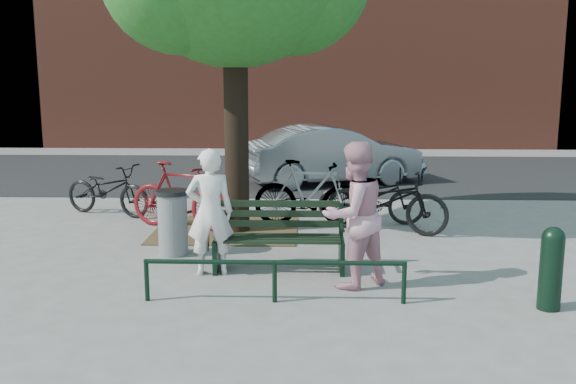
{
  "coord_description": "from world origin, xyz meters",
  "views": [
    {
      "loc": [
        0.38,
        -8.33,
        2.65
      ],
      "look_at": [
        0.09,
        1.0,
        0.9
      ],
      "focal_mm": 40.0,
      "sensor_mm": 36.0,
      "label": 1
    }
  ],
  "objects_px": {
    "bicycle_c": "(371,196)",
    "parked_car": "(333,155)",
    "person_right": "(354,215)",
    "litter_bin": "(173,222)",
    "park_bench": "(279,235)",
    "person_left": "(210,212)",
    "bollard": "(551,265)"
  },
  "relations": [
    {
      "from": "litter_bin",
      "to": "bollard",
      "type": "bearing_deg",
      "value": -23.71
    },
    {
      "from": "person_left",
      "to": "person_right",
      "type": "height_order",
      "value": "person_right"
    },
    {
      "from": "bicycle_c",
      "to": "park_bench",
      "type": "bearing_deg",
      "value": 159.04
    },
    {
      "from": "bollard",
      "to": "park_bench",
      "type": "bearing_deg",
      "value": 155.74
    },
    {
      "from": "park_bench",
      "to": "person_left",
      "type": "height_order",
      "value": "person_left"
    },
    {
      "from": "bollard",
      "to": "bicycle_c",
      "type": "relative_size",
      "value": 0.51
    },
    {
      "from": "bollard",
      "to": "litter_bin",
      "type": "relative_size",
      "value": 0.99
    },
    {
      "from": "person_left",
      "to": "bicycle_c",
      "type": "bearing_deg",
      "value": -137.99
    },
    {
      "from": "litter_bin",
      "to": "park_bench",
      "type": "bearing_deg",
      "value": -22.61
    },
    {
      "from": "person_left",
      "to": "litter_bin",
      "type": "distance_m",
      "value": 1.19
    },
    {
      "from": "bicycle_c",
      "to": "litter_bin",
      "type": "bearing_deg",
      "value": 131.6
    },
    {
      "from": "bicycle_c",
      "to": "parked_car",
      "type": "distance_m",
      "value": 4.11
    },
    {
      "from": "bollard",
      "to": "bicycle_c",
      "type": "xyz_separation_m",
      "value": [
        -1.62,
        4.14,
        -0.02
      ]
    },
    {
      "from": "park_bench",
      "to": "litter_bin",
      "type": "xyz_separation_m",
      "value": [
        -1.59,
        0.66,
        0.01
      ]
    },
    {
      "from": "park_bench",
      "to": "bollard",
      "type": "relative_size",
      "value": 1.82
    },
    {
      "from": "person_left",
      "to": "person_right",
      "type": "distance_m",
      "value": 1.9
    },
    {
      "from": "bollard",
      "to": "litter_bin",
      "type": "height_order",
      "value": "litter_bin"
    },
    {
      "from": "person_right",
      "to": "parked_car",
      "type": "distance_m",
      "value": 7.48
    },
    {
      "from": "bicycle_c",
      "to": "parked_car",
      "type": "bearing_deg",
      "value": 15.13
    },
    {
      "from": "person_right",
      "to": "bicycle_c",
      "type": "xyz_separation_m",
      "value": [
        0.55,
        3.4,
        -0.42
      ]
    },
    {
      "from": "bollard",
      "to": "parked_car",
      "type": "height_order",
      "value": "parked_car"
    },
    {
      "from": "person_left",
      "to": "bicycle_c",
      "type": "relative_size",
      "value": 0.9
    },
    {
      "from": "bicycle_c",
      "to": "parked_car",
      "type": "height_order",
      "value": "parked_car"
    },
    {
      "from": "person_left",
      "to": "litter_bin",
      "type": "xyz_separation_m",
      "value": [
        -0.69,
        0.9,
        -0.35
      ]
    },
    {
      "from": "park_bench",
      "to": "bollard",
      "type": "xyz_separation_m",
      "value": [
        3.12,
        -1.41,
        0.03
      ]
    },
    {
      "from": "bollard",
      "to": "parked_car",
      "type": "bearing_deg",
      "value": 104.65
    },
    {
      "from": "person_right",
      "to": "person_left",
      "type": "bearing_deg",
      "value": -47.79
    },
    {
      "from": "park_bench",
      "to": "litter_bin",
      "type": "height_order",
      "value": "park_bench"
    },
    {
      "from": "park_bench",
      "to": "person_right",
      "type": "distance_m",
      "value": 1.24
    },
    {
      "from": "person_right",
      "to": "litter_bin",
      "type": "distance_m",
      "value": 2.9
    },
    {
      "from": "person_right",
      "to": "bollard",
      "type": "height_order",
      "value": "person_right"
    },
    {
      "from": "bicycle_c",
      "to": "person_right",
      "type": "bearing_deg",
      "value": 178.58
    }
  ]
}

